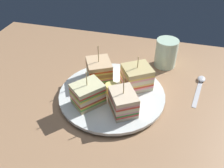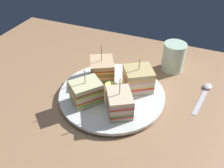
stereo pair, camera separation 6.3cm
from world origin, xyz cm
name	(u,v)px [view 1 (the left image)]	position (x,y,z in cm)	size (l,w,h in cm)	color
ground_plane	(112,99)	(0.00, 0.00, -0.90)	(110.76, 74.74, 1.80)	#A67C58
plate	(112,94)	(0.00, 0.00, 0.97)	(28.90, 28.90, 1.61)	white
sandwich_wedge_0	(123,102)	(4.37, -5.91, 4.43)	(8.69, 9.29, 10.41)	beige
sandwich_wedge_1	(137,77)	(5.80, 4.51, 4.77)	(9.83, 9.60, 9.74)	beige
sandwich_wedge_2	(99,70)	(-5.23, 5.16, 4.59)	(9.21, 9.60, 10.93)	beige
sandwich_wedge_3	(88,94)	(-4.78, -5.59, 4.60)	(9.16, 9.37, 9.85)	beige
chip_pile	(114,90)	(0.79, -0.35, 2.98)	(7.33, 5.72, 3.19)	#E4BD6B
spoon	(200,84)	(23.74, 12.09, 0.38)	(4.20, 14.85, 1.00)	silver
drinking_glass	(166,55)	(12.51, 19.99, 3.84)	(6.95, 6.95, 9.05)	silver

